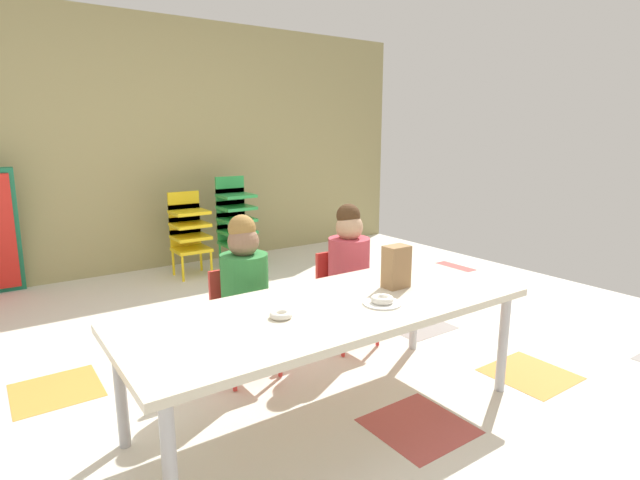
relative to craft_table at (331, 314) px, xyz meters
The scene contains 11 objects.
ground_plane 0.81m from the craft_table, 105.26° to the left, with size 6.64×5.35×0.02m.
back_wall 3.34m from the craft_table, 92.92° to the left, with size 6.64×0.10×2.45m, color tan.
craft_table is the anchor object (origin of this frame).
seated_child_near_camera 0.63m from the craft_table, 103.33° to the left, with size 0.32×0.31×0.92m.
seated_child_middle_seat 0.84m from the craft_table, 46.53° to the left, with size 0.33×0.33×0.92m.
kid_chair_yellow_stack 2.77m from the craft_table, 83.03° to the left, with size 0.32×0.30×0.80m.
kid_chair_green_stack 2.87m from the craft_table, 73.40° to the left, with size 0.32×0.30×0.92m.
paper_bag_brown 0.46m from the craft_table, ahead, with size 0.13×0.09×0.22m, color #9E754C.
paper_plate_near_edge 0.24m from the craft_table, 32.94° to the right, with size 0.18×0.18×0.01m, color white.
donut_powdered_on_plate 0.25m from the craft_table, 32.94° to the right, with size 0.11×0.11×0.03m, color white.
donut_powdered_loose 0.28m from the craft_table, behind, with size 0.10×0.10×0.03m, color white.
Camera 1 is at (-1.14, -2.36, 1.36)m, focal length 28.01 mm.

